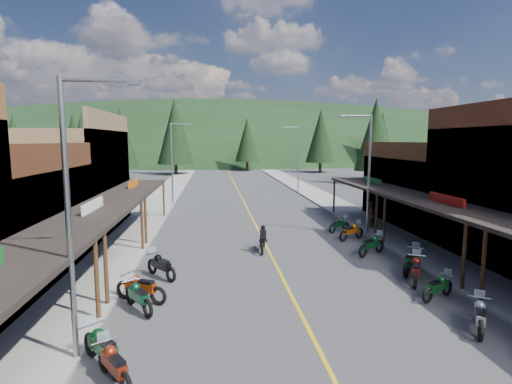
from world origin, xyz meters
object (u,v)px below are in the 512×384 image
object	(u,v)px
pine_5	(375,133)
pine_6	(443,140)
bike_west_6	(138,295)
pedestrian_east_b	(370,214)
pine_2	(175,131)
streetlight_2	(367,169)
bike_east_9	(372,244)
pine_3	(247,140)
pine_8	(74,143)
bike_east_8	(411,259)
shop_west_3	(57,181)
bike_west_5	(103,346)
bike_east_5	(480,314)
streetlight_3	(297,156)
pine_4	(321,136)
pine_1	(113,136)
pine_11	(376,134)
bike_west_8	(161,264)
pine_7	(82,136)
bike_east_10	(351,231)
bike_east_6	(438,286)
rider_on_bike	(263,241)
streetlight_1	(173,160)
pine_9	(382,140)
bike_west_4	(114,363)
bike_east_7	(416,268)
pine_0	(14,140)
pine_10	(121,138)
bike_west_7	(141,286)
bike_east_11	(339,224)

from	to	relation	value
pine_5	pine_6	xyz separation A→B (m)	(12.00, -8.00, -1.51)
bike_west_6	pedestrian_east_b	bearing A→B (deg)	8.00
pine_2	pedestrian_east_b	size ratio (longest dim) A/B	7.34
streetlight_2	bike_east_9	world-z (taller)	streetlight_2
pedestrian_east_b	pine_3	bearing A→B (deg)	-123.60
pine_8	bike_east_8	xyz separation A→B (m)	(28.27, -39.64, -5.32)
shop_west_3	bike_west_5	xyz separation A→B (m)	(7.53, -17.71, -2.88)
pine_2	bike_east_5	xyz separation A→B (m)	(15.62, -63.53, -7.40)
streetlight_3	bike_west_5	xyz separation A→B (m)	(-13.21, -36.41, -3.82)
pine_2	bike_west_6	distance (m)	61.27
pine_4	bike_east_8	distance (m)	61.14
streetlight_3	pine_1	bearing A→B (deg)	127.73
pine_11	bike_west_8	xyz separation A→B (m)	(-25.57, -37.09, -6.55)
shop_west_3	bike_east_5	world-z (taller)	shop_west_3
pine_7	pine_8	bearing A→B (deg)	-74.48
pine_3	bike_west_8	bearing A→B (deg)	-98.37
pine_6	bike_east_10	bearing A→B (deg)	-125.25
bike_east_9	bike_east_6	bearing A→B (deg)	-32.53
rider_on_bike	pedestrian_east_b	world-z (taller)	pedestrian_east_b
streetlight_1	pine_9	xyz separation A→B (m)	(30.95, 23.00, 1.92)
bike_west_8	bike_east_5	world-z (taller)	bike_west_8
pine_6	bike_west_4	size ratio (longest dim) A/B	5.33
bike_east_7	bike_east_8	xyz separation A→B (m)	(0.46, 1.31, 0.00)
pine_0	pine_11	distance (m)	64.63
pine_0	pine_6	xyz separation A→B (m)	(86.00, 2.00, 0.00)
bike_west_4	bike_east_7	xyz separation A→B (m)	(11.55, 6.31, 0.07)
pine_11	bike_west_8	distance (m)	45.52
streetlight_1	pine_10	distance (m)	30.19
streetlight_1	bike_east_5	size ratio (longest dim) A/B	3.89
streetlight_3	pine_3	size ratio (longest dim) A/B	0.73
bike_west_5	pine_9	bearing A→B (deg)	19.94
pine_2	bike_west_6	bearing A→B (deg)	-86.18
pine_1	bike_west_7	xyz separation A→B (m)	(17.98, -71.84, -6.58)
bike_east_8	pine_10	bearing A→B (deg)	157.77
bike_east_11	bike_east_9	bearing A→B (deg)	-32.53
streetlight_1	pine_10	xyz separation A→B (m)	(-11.05, 28.00, 2.32)
pine_0	pine_5	bearing A→B (deg)	7.70
bike_west_7	pedestrian_east_b	distance (m)	18.19
pine_9	bike_east_7	world-z (taller)	pine_9
pine_6	streetlight_3	bearing A→B (deg)	-138.95
bike_west_7	rider_on_bike	bearing A→B (deg)	-12.22
streetlight_3	pine_0	size ratio (longest dim) A/B	0.73
pine_9	pine_0	bearing A→B (deg)	165.12
pine_7	bike_west_7	xyz separation A→B (m)	(25.98, -77.84, -6.58)
pine_6	shop_west_3	bearing A→B (deg)	-138.60
bike_east_6	rider_on_bike	world-z (taller)	rider_on_bike
pedestrian_east_b	streetlight_3	bearing A→B (deg)	-124.74
streetlight_1	rider_on_bike	world-z (taller)	streetlight_1
pine_4	bike_east_10	distance (m)	54.99
bike_east_9	pedestrian_east_b	bearing A→B (deg)	124.64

